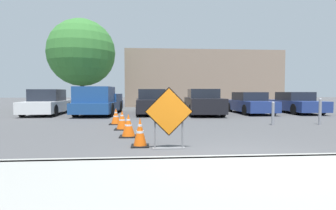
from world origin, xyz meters
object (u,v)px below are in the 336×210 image
traffic_cone_second (128,126)px  parked_car_fifth (295,103)px  traffic_cone_fourth (116,117)px  parked_car_second (151,103)px  bollard_nearest (273,113)px  pickup_truck (98,102)px  bollard_second (320,111)px  road_closed_sign (169,116)px  parked_car_third (203,103)px  parked_car_nearest (47,103)px  parked_car_fourth (250,103)px  traffic_cone_nearest (140,132)px  traffic_cone_third (122,120)px

traffic_cone_second → parked_car_fifth: bearing=39.5°
traffic_cone_fourth → parked_car_fifth: 11.76m
parked_car_second → traffic_cone_second: bearing=82.8°
parked_car_fifth → bollard_nearest: size_ratio=5.03×
pickup_truck → bollard_nearest: bearing=148.7°
bollard_second → traffic_cone_fourth: bearing=174.7°
road_closed_sign → bollard_second: (6.44, 4.01, -0.20)m
parked_car_third → traffic_cone_fourth: bearing=47.7°
parked_car_nearest → bollard_nearest: parked_car_nearest is taller
parked_car_nearest → road_closed_sign: bearing=121.0°
parked_car_third → parked_car_fourth: 3.07m
traffic_cone_fourth → parked_car_fifth: (10.60, 5.10, 0.30)m
road_closed_sign → bollard_second: 7.59m
traffic_cone_second → parked_car_second: parked_car_second is taller
traffic_cone_fourth → bollard_nearest: bollard_nearest is taller
bollard_nearest → bollard_second: bearing=0.0°
pickup_truck → bollard_nearest: pickup_truck is taller
traffic_cone_nearest → traffic_cone_second: (-0.38, 1.39, -0.01)m
traffic_cone_second → traffic_cone_fourth: traffic_cone_second is taller
parked_car_nearest → pickup_truck: (3.01, -0.48, 0.05)m
pickup_truck → parked_car_fifth: (12.12, 0.60, -0.11)m
traffic_cone_third → pickup_truck: 6.31m
traffic_cone_second → parked_car_fourth: 10.49m
parked_car_second → bollard_nearest: (4.74, -5.71, -0.19)m
pickup_truck → parked_car_third: 6.07m
traffic_cone_fourth → parked_car_second: bearing=73.0°
traffic_cone_third → parked_car_nearest: size_ratio=0.15×
pickup_truck → parked_car_second: pickup_truck is taller
parked_car_second → parked_car_fifth: size_ratio=0.98×
parked_car_fifth → pickup_truck: bearing=5.0°
traffic_cone_third → parked_car_fourth: size_ratio=0.15×
road_closed_sign → parked_car_nearest: bearing=123.0°
parked_car_third → pickup_truck: bearing=2.6°
traffic_cone_nearest → parked_car_nearest: parked_car_nearest is taller
parked_car_nearest → parked_car_fifth: 15.14m
bollard_nearest → parked_car_fifth: bearing=53.4°
parked_car_second → bollard_nearest: parked_car_second is taller
traffic_cone_fourth → parked_car_second: (1.51, 4.95, 0.37)m
pickup_truck → parked_car_second: (3.04, 0.46, -0.04)m
traffic_cone_nearest → parked_car_second: (0.41, 9.38, 0.34)m
traffic_cone_third → parked_car_nearest: parked_car_nearest is taller
traffic_cone_nearest → bollard_nearest: bearing=35.5°
traffic_cone_second → bollard_second: size_ratio=0.64×
traffic_cone_second → pickup_truck: bearing=106.7°
traffic_cone_fourth → parked_car_fourth: size_ratio=0.15×
pickup_truck → parked_car_third: bearing=-178.4°
road_closed_sign → bollard_second: road_closed_sign is taller
bollard_nearest → traffic_cone_third: bearing=-172.8°
traffic_cone_second → parked_car_third: size_ratio=0.14×
parked_car_nearest → parked_car_fifth: (15.14, 0.12, -0.05)m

